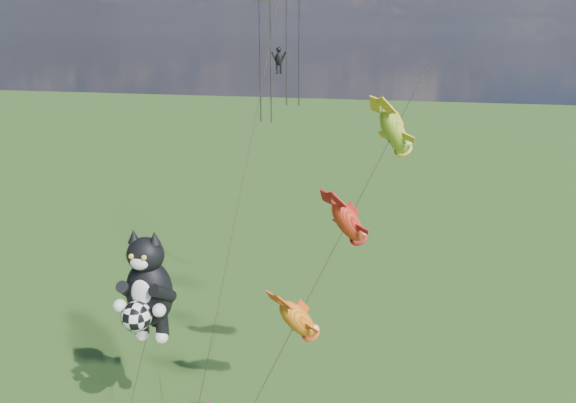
# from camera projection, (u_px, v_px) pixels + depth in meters

# --- Properties ---
(cat_kite_rig) EXTENTS (2.82, 4.30, 10.89)m
(cat_kite_rig) POSITION_uv_depth(u_px,v_px,m) (147.00, 288.00, 27.41)
(cat_kite_rig) COLOR brown
(cat_kite_rig) RESTS_ON ground
(fish_windsock_rig) EXTENTS (8.90, 13.38, 18.74)m
(fish_windsock_rig) POSITION_uv_depth(u_px,v_px,m) (323.00, 270.00, 23.14)
(fish_windsock_rig) COLOR brown
(fish_windsock_rig) RESTS_ON ground
(parafoil_rig) EXTENTS (2.27, 17.55, 26.15)m
(parafoil_rig) POSITION_uv_depth(u_px,v_px,m) (278.00, 49.00, 33.14)
(parafoil_rig) COLOR brown
(parafoil_rig) RESTS_ON ground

